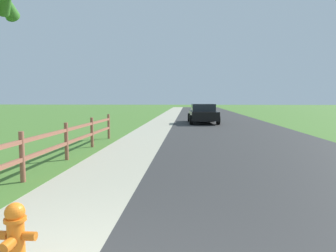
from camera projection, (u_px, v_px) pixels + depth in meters
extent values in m
plane|color=#48772E|center=(177.00, 118.00, 27.36)|extent=(120.00, 120.00, 0.00)
cube|color=#313131|center=(214.00, 117.00, 29.12)|extent=(7.00, 66.00, 0.01)
cube|color=#ACA88F|center=(147.00, 117.00, 29.55)|extent=(6.00, 66.00, 0.01)
cube|color=#48772E|center=(132.00, 117.00, 29.65)|extent=(5.00, 66.00, 0.00)
cylinder|color=orange|center=(16.00, 244.00, 3.13)|extent=(0.17, 0.17, 0.57)
cylinder|color=orange|center=(15.00, 219.00, 3.11)|extent=(0.22, 0.22, 0.03)
sphere|color=orange|center=(15.00, 212.00, 3.10)|extent=(0.20, 0.20, 0.20)
cube|color=#CB6115|center=(15.00, 206.00, 3.10)|extent=(0.04, 0.04, 0.04)
cylinder|color=#CB6115|center=(2.00, 235.00, 3.13)|extent=(0.13, 0.09, 0.09)
cylinder|color=#CB6115|center=(30.00, 236.00, 3.11)|extent=(0.13, 0.09, 0.09)
cylinder|color=#CB6115|center=(7.00, 246.00, 2.97)|extent=(0.12, 0.15, 0.12)
cylinder|color=#915641|center=(22.00, 157.00, 6.42)|extent=(0.11, 0.11, 1.10)
cylinder|color=#915641|center=(66.00, 141.00, 8.75)|extent=(0.11, 0.11, 1.10)
cylinder|color=#915641|center=(92.00, 132.00, 11.09)|extent=(0.11, 0.11, 1.10)
cylinder|color=#915641|center=(109.00, 127.00, 13.42)|extent=(0.11, 0.11, 1.10)
cube|color=#915641|center=(48.00, 150.00, 7.59)|extent=(0.07, 11.74, 0.09)
cube|color=#915641|center=(47.00, 135.00, 7.55)|extent=(0.07, 11.74, 0.09)
cube|color=black|center=(203.00, 115.00, 22.09)|extent=(2.04, 4.47, 0.61)
cube|color=#1E232B|center=(203.00, 107.00, 21.97)|extent=(1.71, 1.92, 0.51)
cylinder|color=black|center=(218.00, 120.00, 20.74)|extent=(0.25, 0.65, 0.64)
cylinder|color=black|center=(191.00, 120.00, 20.78)|extent=(0.25, 0.65, 0.64)
cylinder|color=black|center=(213.00, 117.00, 23.45)|extent=(0.25, 0.65, 0.64)
cylinder|color=black|center=(189.00, 117.00, 23.49)|extent=(0.25, 0.65, 0.64)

